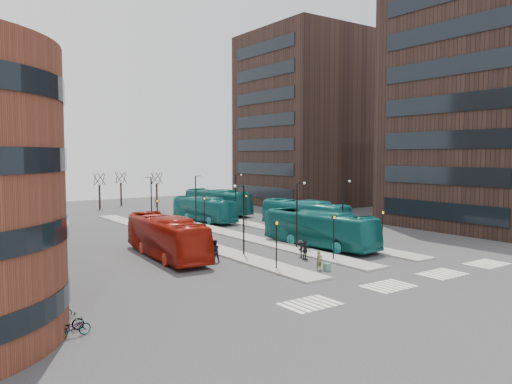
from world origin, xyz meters
TOP-DOWN VIEW (x-y plane):
  - ground at (0.00, 0.00)m, footprint 160.00×160.00m
  - island_left at (-4.00, 30.00)m, footprint 2.50×45.00m
  - island_mid at (2.00, 30.00)m, footprint 2.50×45.00m
  - island_right at (8.00, 30.00)m, footprint 2.50×45.00m
  - suitcase at (-1.40, 9.59)m, footprint 0.49×0.40m
  - red_bus at (-9.19, 21.37)m, footprint 3.94×12.97m
  - teal_bus_a at (4.89, 17.37)m, footprint 4.21×12.83m
  - teal_bus_b at (4.83, 39.87)m, footprint 3.62×11.82m
  - teal_bus_c at (11.00, 26.65)m, footprint 3.59×12.73m
  - teal_bus_d at (10.56, 46.09)m, footprint 4.30×13.43m
  - traveller at (-1.75, 10.09)m, footprint 0.57×0.38m
  - commuter_a at (-6.88, 17.09)m, footprint 1.02×0.86m
  - commuter_b at (-0.11, 13.61)m, footprint 0.48×1.02m
  - commuter_c at (0.20, 14.59)m, footprint 0.99×1.13m
  - bicycle_near at (-21.00, 6.53)m, footprint 1.78×0.74m
  - bicycle_mid at (-21.00, 7.47)m, footprint 1.63×0.73m
  - bicycle_far at (-21.00, 9.55)m, footprint 1.54×0.59m
  - crosswalk_stripes at (1.75, 4.00)m, footprint 22.35×2.40m
  - tower_near at (31.98, 16.00)m, footprint 20.12×20.00m
  - tower_far at (31.98, 50.00)m, footprint 20.12×20.00m
  - sign_poles at (1.60, 23.00)m, footprint 12.45×22.12m
  - lamp_posts at (2.64, 28.00)m, footprint 14.04×20.24m
  - bare_trees at (2.67, 62.67)m, footprint 10.97×8.14m

SIDE VIEW (x-z plane):
  - ground at x=0.00m, z-range 0.00..0.00m
  - crosswalk_stripes at x=1.75m, z-range 0.00..0.01m
  - island_left at x=-4.00m, z-range 0.00..0.15m
  - island_mid at x=2.00m, z-range 0.00..0.15m
  - island_right at x=8.00m, z-range 0.00..0.15m
  - suitcase at x=-1.40m, z-range 0.00..0.59m
  - bicycle_far at x=-21.00m, z-range 0.00..0.80m
  - bicycle_near at x=-21.00m, z-range 0.00..0.91m
  - bicycle_mid at x=-21.00m, z-range 0.00..0.95m
  - traveller at x=-1.75m, z-range 0.00..1.51m
  - commuter_c at x=0.20m, z-range 0.00..1.52m
  - commuter_b at x=-0.11m, z-range 0.00..1.69m
  - commuter_a at x=-6.88m, z-range 0.00..1.88m
  - teal_bus_b at x=4.83m, z-range 0.00..3.24m
  - teal_bus_c at x=11.00m, z-range 0.00..3.51m
  - teal_bus_a at x=4.89m, z-range 0.00..3.51m
  - red_bus at x=-9.19m, z-range 0.00..3.56m
  - teal_bus_d at x=10.56m, z-range 0.00..3.68m
  - sign_poles at x=1.60m, z-range 0.58..4.23m
  - bare_trees at x=2.67m, z-range -0.22..5.67m
  - lamp_posts at x=2.64m, z-range 0.52..6.64m
  - tower_near at x=31.98m, z-range 0.00..30.00m
  - tower_far at x=31.98m, z-range 0.00..30.00m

